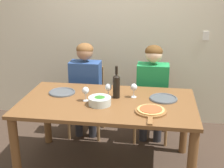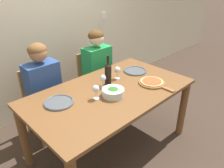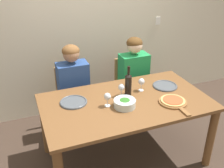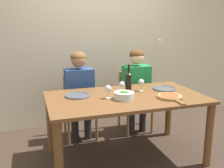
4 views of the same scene
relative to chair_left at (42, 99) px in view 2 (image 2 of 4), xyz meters
The scene contains 15 objects.
ground_plane 1.03m from the chair_left, 64.04° to the right, with size 40.00×40.00×0.00m, color #3D2D23.
back_wall 1.08m from the chair_left, 51.70° to the left, with size 10.00×0.06×2.70m.
dining_table 0.93m from the chair_left, 64.04° to the right, with size 1.78×1.01×0.78m.
chair_left is the anchor object (origin of this frame).
chair_right 0.84m from the chair_left, ahead, with size 0.42×0.42×0.87m.
person_woman 0.28m from the chair_left, 90.00° to the right, with size 0.47×0.51×1.22m.
person_man 0.88m from the chair_left, ahead, with size 0.47×0.51×1.22m.
wine_bottle 0.95m from the chair_left, 55.91° to the right, with size 0.07×0.07×0.34m.
broccoli_bowl 1.03m from the chair_left, 69.81° to the right, with size 0.23×0.23×0.09m.
dinner_plate_left 0.73m from the chair_left, 101.41° to the right, with size 0.29×0.29×0.02m.
dinner_plate_right 1.22m from the chair_left, 35.13° to the right, with size 0.29×0.29×0.02m.
pizza_on_board 1.37m from the chair_left, 50.79° to the right, with size 0.30×0.44×0.04m.
wine_glass_left 0.95m from the chair_left, 78.04° to the right, with size 0.07×0.07×0.15m.
wine_glass_right 1.02m from the chair_left, 45.56° to the right, with size 0.07×0.07×0.15m.
wine_glass_centre 0.90m from the chair_left, 61.15° to the right, with size 0.07×0.07×0.15m.
Camera 2 is at (-1.40, -1.46, 1.90)m, focal length 35.00 mm.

